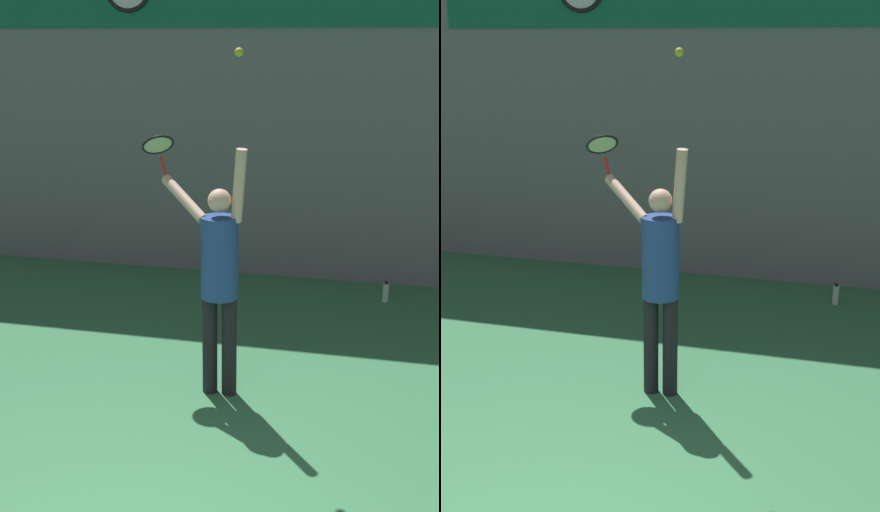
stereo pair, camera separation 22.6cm
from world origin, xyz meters
TOP-DOWN VIEW (x-y plane):
  - back_wall at (0.00, 5.91)m, footprint 18.00×0.10m
  - tennis_player at (-0.03, 2.54)m, footprint 0.86×0.55m
  - tennis_racket at (-0.71, 3.05)m, footprint 0.38×0.39m
  - tennis_ball at (0.15, 2.44)m, footprint 0.07×0.07m
  - water_bottle at (1.37, 5.20)m, footprint 0.07×0.07m

SIDE VIEW (x-z plane):
  - water_bottle at x=1.37m, z-range -0.01..0.24m
  - tennis_player at x=-0.03m, z-range 0.03..2.20m
  - tennis_racket at x=-0.71m, z-range 1.88..2.26m
  - back_wall at x=0.00m, z-range 0.00..5.00m
  - tennis_ball at x=0.15m, z-range 2.86..2.93m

